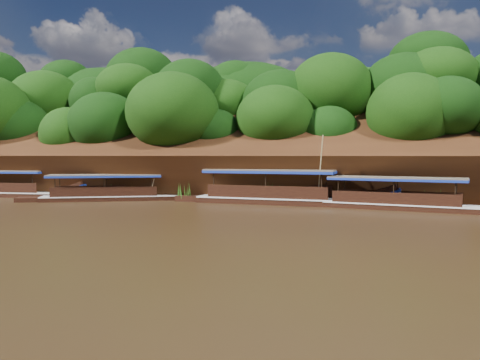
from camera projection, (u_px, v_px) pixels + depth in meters
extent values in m
plane|color=black|center=(236.00, 217.00, 28.63)|extent=(160.00, 160.00, 0.00)
cube|color=#32190B|center=(274.00, 158.00, 44.05)|extent=(120.00, 16.12, 13.64)
cube|color=#32190B|center=(287.00, 188.00, 53.98)|extent=(120.00, 24.00, 12.00)
ellipsoid|color=#18430B|center=(34.00, 112.00, 56.05)|extent=(20.00, 10.00, 8.00)
ellipsoid|color=#18430B|center=(210.00, 158.00, 44.36)|extent=(18.00, 8.00, 6.40)
ellipsoid|color=#18430B|center=(284.00, 105.00, 50.56)|extent=(24.00, 11.00, 8.40)
cube|color=black|center=(406.00, 210.00, 32.56)|extent=(11.91, 4.81, 0.83)
cube|color=silver|center=(406.00, 204.00, 32.54)|extent=(11.93, 4.87, 0.09)
cube|color=#504738|center=(396.00, 178.00, 32.77)|extent=(9.51, 4.49, 0.11)
cube|color=navy|center=(396.00, 179.00, 32.77)|extent=(9.51, 4.49, 0.17)
cube|color=black|center=(279.00, 204.00, 36.44)|extent=(13.25, 3.85, 0.98)
cube|color=silver|center=(279.00, 198.00, 36.41)|extent=(13.26, 3.93, 0.11)
cube|color=black|center=(378.00, 197.00, 34.02)|extent=(3.28, 2.13, 1.84)
cube|color=navy|center=(389.00, 193.00, 33.74)|extent=(1.81, 2.04, 0.67)
cube|color=red|center=(389.00, 198.00, 33.76)|extent=(1.81, 2.04, 0.67)
cube|color=#504738|center=(269.00, 170.00, 36.56)|extent=(10.48, 3.89, 0.13)
cube|color=navy|center=(269.00, 172.00, 36.57)|extent=(10.48, 3.89, 0.20)
cylinder|color=tan|center=(320.00, 167.00, 34.61)|extent=(0.47, 1.11, 4.74)
cube|color=black|center=(115.00, 200.00, 39.30)|extent=(11.60, 6.20, 0.80)
cube|color=silver|center=(115.00, 196.00, 39.28)|extent=(11.62, 6.26, 0.09)
cube|color=black|center=(193.00, 192.00, 40.36)|extent=(3.10, 2.39, 1.58)
cube|color=navy|center=(202.00, 189.00, 40.47)|extent=(1.90, 1.95, 0.59)
cube|color=red|center=(202.00, 192.00, 40.48)|extent=(1.90, 1.95, 0.59)
cube|color=#504738|center=(105.00, 175.00, 39.06)|extent=(9.35, 5.52, 0.11)
cube|color=navy|center=(105.00, 176.00, 39.07)|extent=(9.35, 5.52, 0.16)
cylinder|color=tan|center=(157.00, 167.00, 39.56)|extent=(0.62, 1.77, 4.56)
cube|color=black|center=(10.00, 197.00, 42.80)|extent=(11.47, 2.46, 0.89)
cube|color=silver|center=(10.00, 192.00, 42.78)|extent=(11.47, 2.53, 0.10)
cube|color=black|center=(74.00, 190.00, 41.55)|extent=(2.76, 1.69, 1.64)
cube|color=navy|center=(81.00, 187.00, 41.40)|extent=(1.45, 1.73, 0.59)
cube|color=red|center=(81.00, 191.00, 41.42)|extent=(1.45, 1.73, 0.59)
cube|color=#504738|center=(2.00, 171.00, 42.81)|extent=(9.00, 2.72, 0.12)
cube|color=navy|center=(2.00, 172.00, 42.82)|extent=(9.00, 2.72, 0.18)
cone|color=#296018|center=(53.00, 188.00, 42.37)|extent=(1.50, 1.50, 1.72)
cone|color=#296018|center=(110.00, 188.00, 40.81)|extent=(1.50, 1.50, 1.91)
cone|color=#296018|center=(182.00, 191.00, 38.70)|extent=(1.50, 1.50, 1.72)
cone|color=#296018|center=(271.00, 192.00, 37.32)|extent=(1.50, 1.50, 1.67)
cone|color=#296018|center=(354.00, 192.00, 36.74)|extent=(1.50, 1.50, 1.80)
cone|color=#296018|center=(431.00, 195.00, 35.00)|extent=(1.50, 1.50, 1.62)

